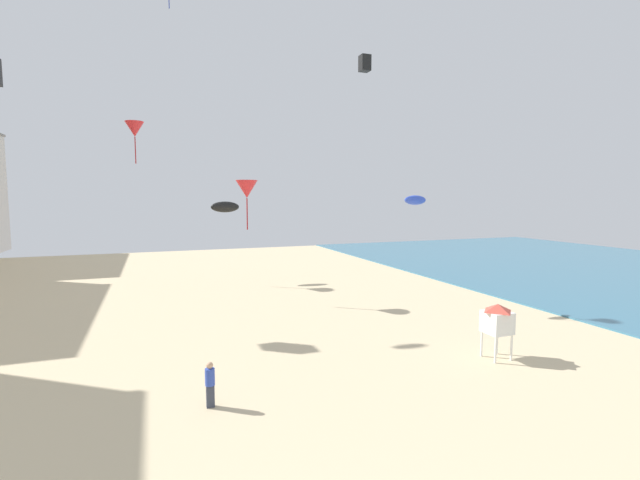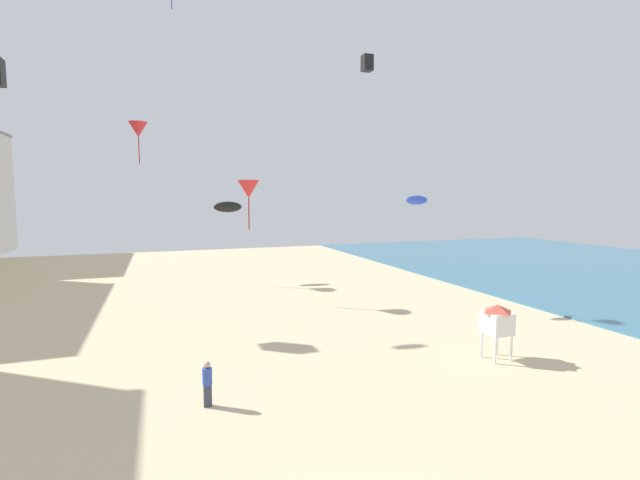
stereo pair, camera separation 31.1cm
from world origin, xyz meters
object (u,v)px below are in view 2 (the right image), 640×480
(kite_red_delta, at_px, (138,130))
(kite_blue_parafoil, at_px, (417,200))
(kite_red_delta_2, at_px, (249,189))
(kite_black_parafoil, at_px, (228,207))
(kite_flyer, at_px, (207,381))
(lifeguard_stand, at_px, (497,320))
(kite_black_box_2, at_px, (367,63))

(kite_red_delta, xyz_separation_m, kite_blue_parafoil, (17.36, -17.98, -6.18))
(kite_red_delta_2, xyz_separation_m, kite_black_parafoil, (-0.19, 8.84, -1.39))
(kite_flyer, height_order, lifeguard_stand, lifeguard_stand)
(lifeguard_stand, distance_m, kite_blue_parafoil, 10.91)
(kite_black_box_2, bearing_deg, kite_red_delta, 150.65)
(kite_red_delta, distance_m, kite_blue_parafoil, 25.74)
(kite_red_delta, relative_size, kite_red_delta_2, 1.06)
(kite_flyer, height_order, kite_blue_parafoil, kite_blue_parafoil)
(kite_red_delta, xyz_separation_m, kite_black_box_2, (17.59, -9.89, 4.74))
(kite_red_delta_2, distance_m, kite_blue_parafoil, 11.54)
(lifeguard_stand, height_order, kite_red_delta, kite_red_delta)
(kite_black_parafoil, bearing_deg, kite_red_delta_2, -88.77)
(kite_flyer, relative_size, kite_blue_parafoil, 1.03)
(kite_flyer, relative_size, kite_black_box_2, 1.31)
(kite_blue_parafoil, bearing_deg, kite_black_box_2, 88.34)
(kite_red_delta, relative_size, kite_blue_parafoil, 2.30)
(kite_black_box_2, bearing_deg, kite_black_parafoil, 147.35)
(kite_red_delta_2, bearing_deg, kite_black_box_2, 12.35)
(kite_red_delta, xyz_separation_m, kite_black_parafoil, (7.26, -3.27, -6.83))
(kite_black_parafoil, bearing_deg, kite_blue_parafoil, -55.53)
(kite_flyer, height_order, kite_black_parafoil, kite_black_parafoil)
(kite_red_delta_2, bearing_deg, kite_red_delta, 121.59)
(kite_red_delta_2, bearing_deg, lifeguard_stand, -61.20)
(kite_black_box_2, relative_size, kite_black_parafoil, 0.51)
(kite_red_delta, bearing_deg, kite_red_delta_2, -58.41)
(kite_red_delta_2, relative_size, kite_black_box_2, 2.76)
(kite_red_delta, distance_m, kite_black_box_2, 20.73)
(kite_blue_parafoil, bearing_deg, kite_red_delta, 133.99)
(lifeguard_stand, xyz_separation_m, kite_black_box_2, (1.77, 17.46, 16.29))
(lifeguard_stand, distance_m, kite_black_box_2, 23.95)
(lifeguard_stand, distance_m, kite_red_delta, 33.64)
(kite_red_delta, xyz_separation_m, kite_red_delta_2, (7.45, -12.11, -5.43))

